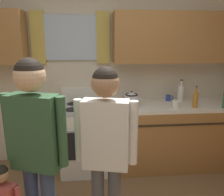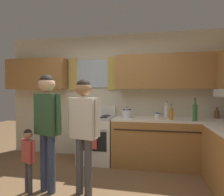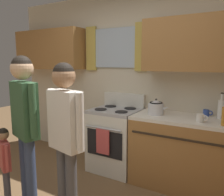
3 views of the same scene
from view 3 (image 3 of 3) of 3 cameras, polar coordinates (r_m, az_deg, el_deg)
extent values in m
cube|color=beige|center=(3.45, 6.98, 4.41)|extent=(4.60, 0.10, 2.60)
cube|color=silver|center=(3.56, 0.75, 12.40)|extent=(0.69, 0.03, 0.59)
cube|color=gold|center=(3.78, -5.19, 12.16)|extent=(0.18, 0.04, 0.69)
cube|color=gold|center=(3.36, 7.28, 12.55)|extent=(0.18, 0.04, 0.69)
cube|color=#9E6B38|center=(4.20, -15.40, 11.55)|extent=(1.35, 0.32, 0.66)
cube|color=#9E6B38|center=(3.03, 26.10, -14.09)|extent=(2.16, 0.62, 0.86)
cube|color=#2D2319|center=(2.63, 26.00, -10.79)|extent=(2.04, 0.01, 0.02)
cube|color=silver|center=(3.41, 0.89, -10.58)|extent=(0.67, 0.62, 0.86)
cube|color=black|center=(3.14, -1.99, -11.37)|extent=(0.55, 0.01, 0.36)
cylinder|color=#ADADB2|center=(3.05, -2.26, -7.62)|extent=(0.55, 0.02, 0.02)
cube|color=#ADADB2|center=(3.28, 0.91, -3.16)|extent=(0.67, 0.62, 0.04)
cube|color=silver|center=(3.50, 3.08, -0.43)|extent=(0.67, 0.08, 0.20)
cylinder|color=black|center=(3.25, -2.84, -2.85)|extent=(0.17, 0.17, 0.01)
cylinder|color=black|center=(3.08, 2.38, -3.48)|extent=(0.17, 0.17, 0.01)
cylinder|color=black|center=(3.48, -0.39, -2.06)|extent=(0.17, 0.17, 0.01)
cylinder|color=black|center=(3.32, 4.58, -2.60)|extent=(0.17, 0.17, 0.01)
cube|color=#CC4C4C|center=(3.09, -2.34, -10.87)|extent=(0.20, 0.02, 0.34)
cylinder|color=white|center=(3.02, 25.63, -2.59)|extent=(0.08, 0.08, 0.22)
cylinder|color=white|center=(3.00, 25.82, 0.19)|extent=(0.03, 0.03, 0.08)
cylinder|color=#3F382D|center=(2.99, 25.88, 1.07)|extent=(0.03, 0.03, 0.02)
cylinder|color=white|center=(2.75, 21.17, -4.69)|extent=(0.08, 0.08, 0.09)
torus|color=white|center=(2.74, 22.25, -4.69)|extent=(0.07, 0.01, 0.07)
cylinder|color=#2D479E|center=(3.08, 22.47, -3.46)|extent=(0.07, 0.07, 0.08)
torus|color=#2D479E|center=(3.07, 23.36, -3.46)|extent=(0.06, 0.01, 0.06)
cylinder|color=#B76642|center=(3.23, 11.31, -2.46)|extent=(0.07, 0.07, 0.08)
torus|color=#B76642|center=(3.22, 12.09, -2.47)|extent=(0.06, 0.01, 0.06)
cylinder|color=silver|center=(3.00, 10.91, -2.73)|extent=(0.20, 0.20, 0.14)
cone|color=silver|center=(2.98, 10.96, -0.94)|extent=(0.18, 0.18, 0.05)
sphere|color=black|center=(2.98, 10.98, -0.37)|extent=(0.02, 0.02, 0.02)
cone|color=silver|center=(2.95, 13.30, -2.43)|extent=(0.09, 0.04, 0.07)
torus|color=black|center=(2.98, 10.95, -1.13)|extent=(0.17, 0.17, 0.02)
cylinder|color=#38476B|center=(2.64, -19.62, -17.83)|extent=(0.11, 0.11, 0.80)
cylinder|color=#38476B|center=(2.76, -20.76, -16.66)|extent=(0.11, 0.11, 0.80)
cube|color=#335938|center=(2.48, -21.05, -2.77)|extent=(0.40, 0.27, 0.57)
cylinder|color=#335938|center=(2.27, -19.16, -3.10)|extent=(0.07, 0.07, 0.52)
cylinder|color=#335938|center=(2.68, -22.70, -1.54)|extent=(0.07, 0.07, 0.52)
sphere|color=#DBAD84|center=(2.43, -21.59, 6.86)|extent=(0.22, 0.22, 0.22)
sphere|color=black|center=(2.43, -21.63, 7.51)|extent=(0.20, 0.20, 0.20)
cylinder|color=#4C4C51|center=(2.33, -10.03, -21.69)|extent=(0.10, 0.10, 0.77)
cylinder|color=#4C4C51|center=(2.43, -12.12, -20.43)|extent=(0.10, 0.10, 0.77)
cube|color=white|center=(2.13, -11.63, -5.47)|extent=(0.38, 0.22, 0.55)
cylinder|color=white|center=(1.96, -8.01, -5.96)|extent=(0.07, 0.07, 0.50)
cylinder|color=white|center=(2.29, -14.75, -3.98)|extent=(0.07, 0.07, 0.50)
sphere|color=#A87A56|center=(2.07, -11.98, 5.31)|extent=(0.21, 0.21, 0.21)
sphere|color=black|center=(2.07, -12.00, 6.04)|extent=(0.20, 0.20, 0.20)
cylinder|color=#4C4C56|center=(2.87, -24.59, -20.05)|extent=(0.06, 0.06, 0.43)
cylinder|color=#4C4C56|center=(2.93, -24.90, -19.37)|extent=(0.06, 0.06, 0.43)
cube|color=#BF4C47|center=(2.75, -25.26, -12.88)|extent=(0.22, 0.16, 0.31)
cylinder|color=#BF4C47|center=(2.62, -24.72, -13.62)|extent=(0.04, 0.04, 0.28)
cylinder|color=#BF4C47|center=(2.87, -25.77, -11.74)|extent=(0.04, 0.04, 0.28)
sphere|color=#A87A56|center=(2.67, -25.59, -8.22)|extent=(0.12, 0.12, 0.12)
sphere|color=black|center=(2.67, -25.61, -7.91)|extent=(0.11, 0.11, 0.11)
camera|label=1|loc=(1.50, -63.68, 10.74)|focal=35.98mm
camera|label=2|loc=(1.08, -120.97, -13.56)|focal=31.31mm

